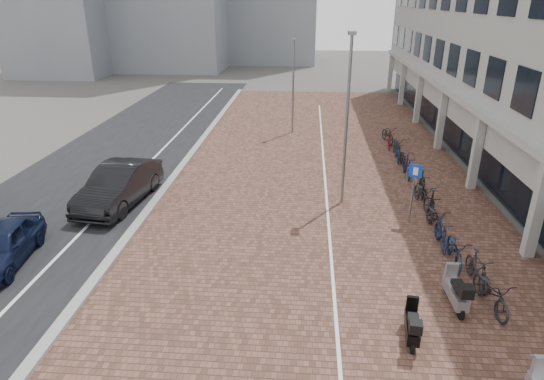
{
  "coord_description": "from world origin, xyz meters",
  "views": [
    {
      "loc": [
        1.26,
        -10.18,
        8.07
      ],
      "look_at": [
        0.0,
        6.0,
        1.3
      ],
      "focal_mm": 30.47,
      "sensor_mm": 36.0,
      "label": 1
    }
  ],
  "objects": [
    {
      "name": "curb",
      "position": [
        -5.1,
        12.0,
        0.07
      ],
      "size": [
        0.35,
        42.0,
        0.14
      ],
      "primitive_type": "cube",
      "color": "gray",
      "rests_on": "ground"
    },
    {
      "name": "plaza_brick",
      "position": [
        2.0,
        12.0,
        0.01
      ],
      "size": [
        14.5,
        42.0,
        0.04
      ],
      "primitive_type": "cube",
      "color": "brown",
      "rests_on": "ground"
    },
    {
      "name": "parking_sign",
      "position": [
        5.34,
        6.31,
        1.58
      ],
      "size": [
        0.47,
        0.21,
        2.37
      ],
      "rotation": [
        0.0,
        0.0,
        -0.37
      ],
      "color": "slate",
      "rests_on": "ground"
    },
    {
      "name": "bike_row",
      "position": [
        6.21,
        9.05,
        0.52
      ],
      "size": [
        1.36,
        18.15,
        1.05
      ],
      "color": "black",
      "rests_on": "ground"
    },
    {
      "name": "scooter_front",
      "position": [
        5.54,
        0.97,
        0.55
      ],
      "size": [
        0.55,
        1.61,
        1.1
      ],
      "primitive_type": null,
      "rotation": [
        0.0,
        0.0,
        0.03
      ],
      "color": "gray",
      "rests_on": "ground"
    },
    {
      "name": "car_navy",
      "position": [
        -8.52,
        2.24,
        0.67
      ],
      "size": [
        2.1,
        4.1,
        1.34
      ],
      "primitive_type": "imported",
      "rotation": [
        0.0,
        0.0,
        0.14
      ],
      "color": "black",
      "rests_on": "ground"
    },
    {
      "name": "street_asphalt",
      "position": [
        -9.0,
        12.0,
        0.01
      ],
      "size": [
        8.0,
        50.0,
        0.03
      ],
      "primitive_type": "cube",
      "color": "black",
      "rests_on": "ground"
    },
    {
      "name": "parking_line",
      "position": [
        2.2,
        12.0,
        0.04
      ],
      "size": [
        0.1,
        30.0,
        0.0
      ],
      "primitive_type": "cube",
      "color": "white",
      "rests_on": "plaza_brick"
    },
    {
      "name": "scooter_mid",
      "position": [
        4.06,
        -0.51,
        0.49
      ],
      "size": [
        0.62,
        1.47,
        0.98
      ],
      "primitive_type": null,
      "rotation": [
        0.0,
        0.0,
        -0.13
      ],
      "color": "black",
      "rests_on": "ground"
    },
    {
      "name": "lamp_near",
      "position": [
        2.82,
        7.93,
        3.44
      ],
      "size": [
        0.12,
        0.12,
        6.88
      ],
      "primitive_type": "cylinder",
      "color": "slate",
      "rests_on": "ground"
    },
    {
      "name": "lane_line",
      "position": [
        -7.0,
        12.0,
        0.02
      ],
      "size": [
        0.12,
        44.0,
        0.0
      ],
      "primitive_type": "cube",
      "color": "white",
      "rests_on": "street_asphalt"
    },
    {
      "name": "lamp_far",
      "position": [
        0.32,
        18.82,
        2.89
      ],
      "size": [
        0.12,
        0.12,
        5.78
      ],
      "primitive_type": "cylinder",
      "color": "slate",
      "rests_on": "ground"
    },
    {
      "name": "ground",
      "position": [
        0.0,
        0.0,
        0.0
      ],
      "size": [
        140.0,
        140.0,
        0.0
      ],
      "primitive_type": "plane",
      "color": "#474442",
      "rests_on": "ground"
    },
    {
      "name": "car_dark",
      "position": [
        -6.51,
        7.15,
        0.83
      ],
      "size": [
        2.31,
        5.23,
        1.67
      ],
      "primitive_type": "imported",
      "rotation": [
        0.0,
        0.0,
        -0.11
      ],
      "color": "black",
      "rests_on": "ground"
    }
  ]
}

